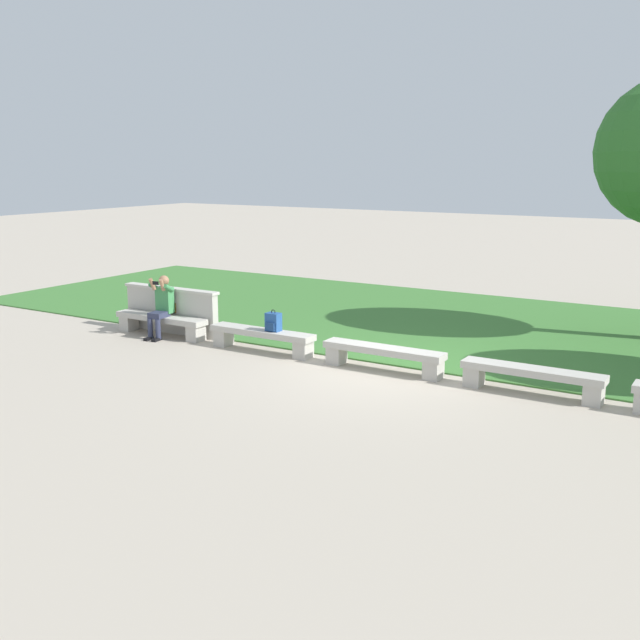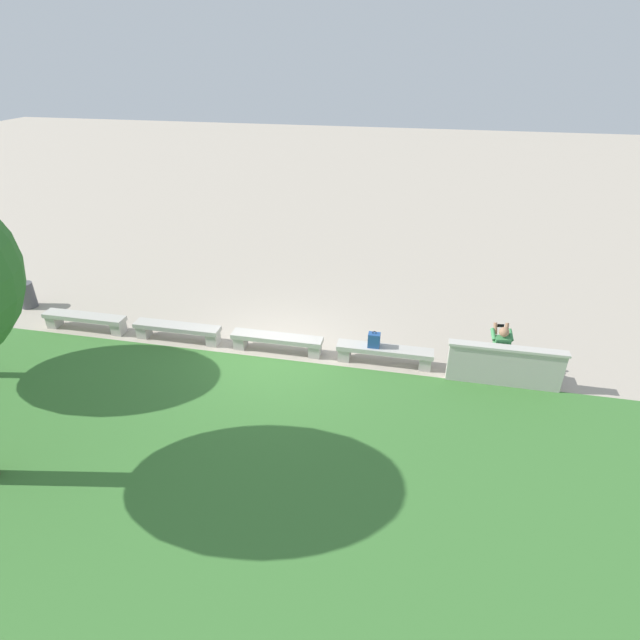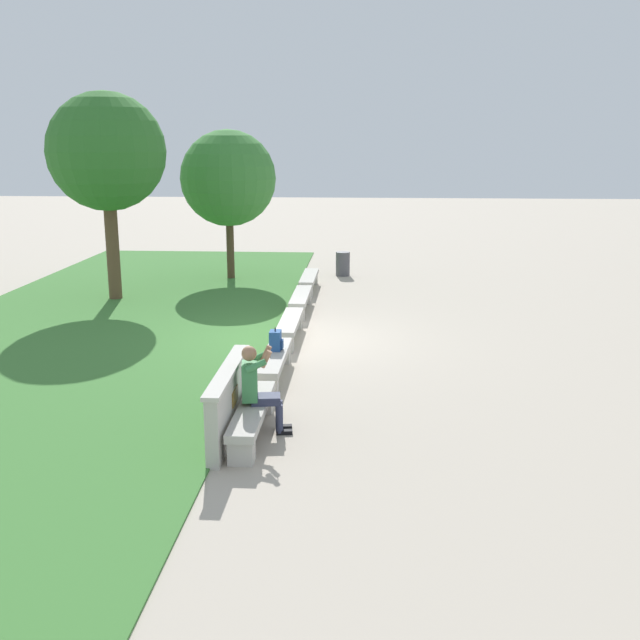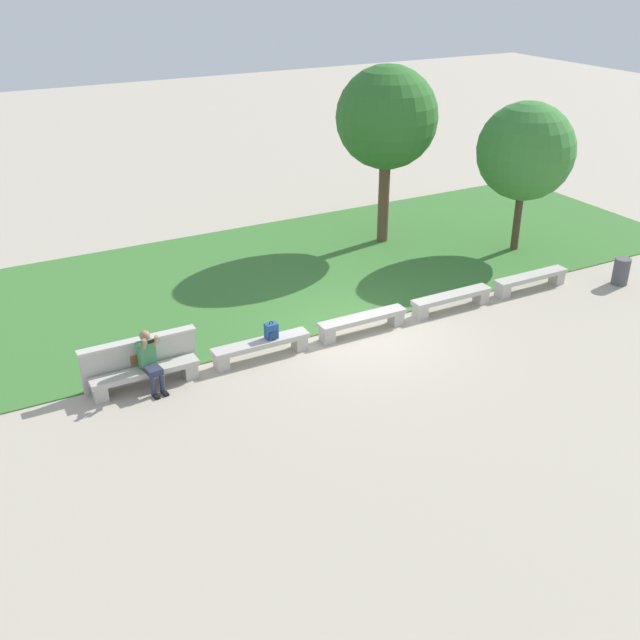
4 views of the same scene
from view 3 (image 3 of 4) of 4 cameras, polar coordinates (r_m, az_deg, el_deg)
The scene contains 13 objects.
ground_plane at distance 16.14m, azimuth -2.30°, elevation -1.49°, with size 80.00×80.00×0.00m, color #B2A593.
grass_strip at distance 17.14m, azimuth -17.03°, elevation -1.13°, with size 25.02×8.00×0.03m, color #3D7533.
bench_main at distance 10.99m, azimuth -5.19°, elevation -7.22°, with size 2.30×0.40×0.45m.
bench_near at distance 13.50m, azimuth -3.48°, elevation -3.18°, with size 2.30×0.40×0.45m.
bench_mid at distance 16.07m, azimuth -2.31°, elevation -0.42°, with size 2.30×0.40×0.45m.
bench_far at distance 18.66m, azimuth -1.47°, elevation 1.57°, with size 2.30×0.40×0.45m.
bench_end at distance 21.28m, azimuth -0.84°, elevation 3.08°, with size 2.30×0.40×0.45m.
backrest_wall_with_plaque at distance 10.97m, azimuth -6.98°, elevation -6.15°, with size 2.53×0.24×1.01m.
person_photographer at distance 10.93m, azimuth -4.75°, elevation -4.94°, with size 0.51×0.76×1.32m.
backpack at distance 13.67m, azimuth -3.38°, elevation -1.59°, with size 0.28×0.24×0.43m.
tree_behind_wall at distance 20.49m, azimuth -15.96°, elevation 12.16°, with size 3.05×3.05×5.42m.
tree_left_background at distance 22.96m, azimuth -7.00°, elevation 10.65°, with size 2.87×2.87×4.50m.
trash_bin at distance 23.66m, azimuth 1.75°, elevation 4.31°, with size 0.44×0.44×0.75m, color #4C4C51.
Camera 3 is at (-15.50, -1.63, 4.21)m, focal length 42.00 mm.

